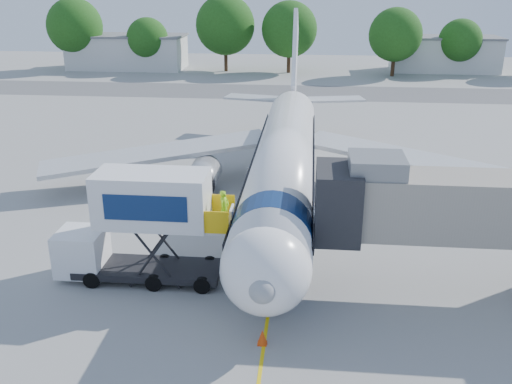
{
  "coord_description": "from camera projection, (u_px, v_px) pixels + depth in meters",
  "views": [
    {
      "loc": [
        1.54,
        -30.94,
        13.83
      ],
      "look_at": [
        -1.18,
        -2.94,
        3.2
      ],
      "focal_mm": 40.0,
      "sensor_mm": 36.0,
      "label": 1
    }
  ],
  "objects": [
    {
      "name": "ground",
      "position": [
        280.0,
        226.0,
        33.84
      ],
      "size": [
        160.0,
        160.0,
        0.0
      ],
      "primitive_type": "plane",
      "color": "#9B9B98",
      "rests_on": "ground"
    },
    {
      "name": "guidance_line",
      "position": [
        280.0,
        226.0,
        33.84
      ],
      "size": [
        0.15,
        70.0,
        0.01
      ],
      "primitive_type": "cube",
      "color": "yellow",
      "rests_on": "ground"
    },
    {
      "name": "taxiway_strip",
      "position": [
        299.0,
        92.0,
        72.94
      ],
      "size": [
        120.0,
        10.0,
        0.01
      ],
      "primitive_type": "cube",
      "color": "#59595B",
      "rests_on": "ground"
    },
    {
      "name": "aircraft",
      "position": [
        285.0,
        158.0,
        36.63
      ],
      "size": [
        34.17,
        37.73,
        11.35
      ],
      "color": "white",
      "rests_on": "ground"
    },
    {
      "name": "jet_bridge",
      "position": [
        454.0,
        207.0,
        25.06
      ],
      "size": [
        13.9,
        3.2,
        6.6
      ],
      "color": "gray",
      "rests_on": "ground"
    },
    {
      "name": "catering_hiloader",
      "position": [
        140.0,
        227.0,
        26.91
      ],
      "size": [
        8.5,
        2.44,
        5.5
      ],
      "color": "black",
      "rests_on": "ground"
    },
    {
      "name": "safety_cone_a",
      "position": [
        262.0,
        337.0,
        22.83
      ],
      "size": [
        0.42,
        0.42,
        0.66
      ],
      "color": "#DD410B",
      "rests_on": "ground"
    },
    {
      "name": "outbuilding_left",
      "position": [
        128.0,
        51.0,
        91.29
      ],
      "size": [
        18.4,
        8.4,
        5.3
      ],
      "color": "silver",
      "rests_on": "ground"
    },
    {
      "name": "outbuilding_right",
      "position": [
        444.0,
        54.0,
        88.64
      ],
      "size": [
        16.4,
        7.4,
        5.3
      ],
      "color": "silver",
      "rests_on": "ground"
    },
    {
      "name": "tree_a",
      "position": [
        75.0,
        26.0,
        88.82
      ],
      "size": [
        8.6,
        8.6,
        10.96
      ],
      "color": "#382314",
      "rests_on": "ground"
    },
    {
      "name": "tree_b",
      "position": [
        147.0,
        39.0,
        88.06
      ],
      "size": [
        6.37,
        6.37,
        8.13
      ],
      "color": "#382314",
      "rests_on": "ground"
    },
    {
      "name": "tree_c",
      "position": [
        225.0,
        25.0,
        86.93
      ],
      "size": [
        9.01,
        9.01,
        11.48
      ],
      "color": "#382314",
      "rests_on": "ground"
    },
    {
      "name": "tree_d",
      "position": [
        289.0,
        29.0,
        85.73
      ],
      "size": [
        8.36,
        8.36,
        10.66
      ],
      "color": "#382314",
      "rests_on": "ground"
    },
    {
      "name": "tree_e",
      "position": [
        395.0,
        35.0,
        82.83
      ],
      "size": [
        7.73,
        7.73,
        9.86
      ],
      "color": "#382314",
      "rests_on": "ground"
    },
    {
      "name": "tree_f",
      "position": [
        460.0,
        40.0,
        85.37
      ],
      "size": [
        6.38,
        6.38,
        8.13
      ],
      "color": "#382314",
      "rests_on": "ground"
    }
  ]
}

